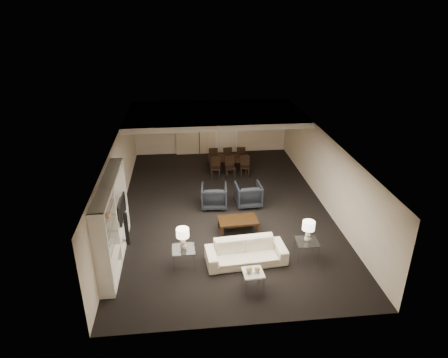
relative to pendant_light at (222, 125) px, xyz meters
name	(u,v)px	position (x,y,z in m)	size (l,w,h in m)	color
floor	(224,208)	(-0.30, -3.50, -1.92)	(11.00, 11.00, 0.00)	black
ceiling	(224,140)	(-0.30, -3.50, 0.58)	(7.00, 11.00, 0.02)	silver
wall_back	(211,127)	(-0.30, 2.00, -0.67)	(7.00, 0.02, 2.50)	beige
wall_front	(252,280)	(-0.30, -9.00, -0.67)	(7.00, 0.02, 2.50)	beige
wall_left	(118,180)	(-3.80, -3.50, -0.67)	(0.02, 11.00, 2.50)	beige
wall_right	(325,171)	(3.20, -3.50, -0.67)	(0.02, 11.00, 2.50)	beige
ceiling_soffit	(215,114)	(-0.30, 0.00, 0.48)	(7.00, 4.00, 0.20)	silver
curtains	(192,129)	(-1.20, 1.92, -0.72)	(1.50, 0.12, 2.40)	beige
door	(226,131)	(0.40, 1.97, -0.87)	(0.90, 0.05, 2.10)	silver
painting	(257,119)	(1.80, 1.96, -0.37)	(0.95, 0.04, 0.65)	#142D38
media_unit	(112,222)	(-3.61, -6.10, -0.74)	(0.38, 3.40, 2.35)	white
pendant_light	(222,125)	(0.00, 0.00, 0.00)	(0.52, 0.52, 0.24)	#D8591E
sofa	(246,252)	(-0.03, -6.68, -1.60)	(2.19, 0.86, 0.64)	beige
coffee_table	(238,225)	(-0.03, -5.08, -1.70)	(1.20, 0.70, 0.43)	black
armchair_left	(214,196)	(-0.63, -3.38, -1.51)	(0.87, 0.90, 0.82)	black
armchair_right	(248,194)	(0.57, -3.38, -1.51)	(0.87, 0.90, 0.82)	black
side_table_left	(184,257)	(-1.73, -6.68, -1.64)	(0.60, 0.60, 0.56)	white
side_table_right	(306,250)	(1.67, -6.68, -1.64)	(0.60, 0.60, 0.56)	white
table_lamp_left	(183,239)	(-1.73, -6.68, -1.05)	(0.34, 0.34, 0.62)	beige
table_lamp_right	(308,232)	(1.67, -6.68, -1.05)	(0.34, 0.34, 0.62)	beige
marble_table	(253,280)	(-0.03, -7.78, -1.67)	(0.50, 0.50, 0.50)	silver
gold_gourd_a	(249,270)	(-0.13, -7.78, -1.34)	(0.16, 0.16, 0.16)	#D7B871
gold_gourd_b	(257,269)	(0.07, -7.78, -1.35)	(0.14, 0.14, 0.14)	tan
television	(118,209)	(-3.58, -5.18, -0.86)	(0.14, 1.07, 0.61)	black
vase_blue	(106,246)	(-3.61, -7.22, -0.77)	(0.18, 0.18, 0.19)	#223D95
vase_amber	(107,215)	(-3.61, -6.58, -0.27)	(0.17, 0.17, 0.17)	#AC6B39
floor_speaker	(127,229)	(-3.37, -5.43, -1.40)	(0.11, 0.11, 1.04)	black
dining_table	(228,164)	(0.24, -0.24, -1.63)	(1.63, 0.91, 0.57)	black
chair_nl	(216,168)	(-0.36, -0.89, -1.50)	(0.39, 0.39, 0.85)	black
chair_nm	(230,167)	(0.24, -0.89, -1.50)	(0.39, 0.39, 0.85)	black
chair_nr	(245,166)	(0.84, -0.89, -1.50)	(0.39, 0.39, 0.85)	black
chair_fl	(213,156)	(-0.36, 0.41, -1.50)	(0.39, 0.39, 0.85)	black
chair_fm	(227,156)	(0.24, 0.41, -1.50)	(0.39, 0.39, 0.85)	black
chair_fr	(240,155)	(0.84, 0.41, -1.50)	(0.39, 0.39, 0.85)	black
floor_lamp	(199,140)	(-0.88, 1.70, -1.17)	(0.22, 0.22, 1.50)	black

